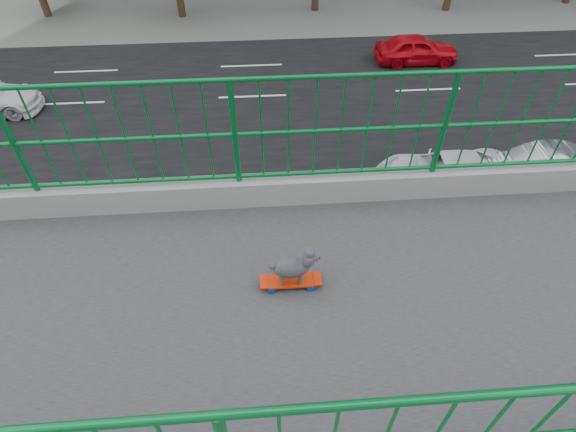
# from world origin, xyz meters

# --- Properties ---
(road) EXTENTS (18.00, 90.00, 0.02)m
(road) POSITION_xyz_m (-13.00, 0.00, 0.01)
(road) COLOR black
(road) RESTS_ON ground
(footbridge) EXTENTS (3.00, 24.00, 7.00)m
(footbridge) POSITION_xyz_m (0.00, 0.00, 5.22)
(footbridge) COLOR #2D2D2F
(footbridge) RESTS_ON ground
(railing) EXTENTS (3.00, 24.00, 1.42)m
(railing) POSITION_xyz_m (0.00, 0.00, 7.21)
(railing) COLOR gray
(railing) RESTS_ON footbridge
(skateboard) EXTENTS (0.17, 0.54, 0.07)m
(skateboard) POSITION_xyz_m (-0.27, 0.44, 7.05)
(skateboard) COLOR red
(skateboard) RESTS_ON footbridge
(poodle) EXTENTS (0.18, 0.43, 0.36)m
(poodle) POSITION_xyz_m (-0.27, 0.46, 7.26)
(poodle) COLOR #2E2B30
(poodle) RESTS_ON skateboard
(car_0) EXTENTS (1.82, 4.53, 1.54)m
(car_0) POSITION_xyz_m (-6.00, 4.11, 0.77)
(car_0) COLOR black
(car_0) RESTS_ON ground
(car_1) EXTENTS (1.47, 4.22, 1.39)m
(car_1) POSITION_xyz_m (-9.20, 9.59, 0.70)
(car_1) COLOR #A5A5AA
(car_1) RESTS_ON ground
(car_4) EXTENTS (1.61, 4.01, 1.37)m
(car_4) POSITION_xyz_m (-18.80, 8.13, 0.68)
(car_4) COLOR red
(car_4) RESTS_ON ground
(car_5) EXTENTS (1.55, 4.43, 1.46)m
(car_5) POSITION_xyz_m (-6.00, 4.76, 0.73)
(car_5) COLOR #A5A5AA
(car_5) RESTS_ON ground
(car_6) EXTENTS (2.17, 4.70, 1.31)m
(car_6) POSITION_xyz_m (-9.20, 6.40, 0.65)
(car_6) COLOR white
(car_6) RESTS_ON ground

